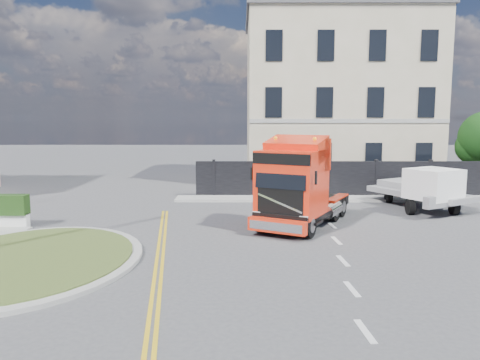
{
  "coord_description": "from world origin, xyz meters",
  "views": [
    {
      "loc": [
        -0.47,
        -16.76,
        4.37
      ],
      "look_at": [
        -0.53,
        2.61,
        1.8
      ],
      "focal_mm": 35.0,
      "sensor_mm": 36.0,
      "label": 1
    }
  ],
  "objects": [
    {
      "name": "traffic_island",
      "position": [
        -7.0,
        -3.0,
        0.08
      ],
      "size": [
        6.8,
        6.8,
        0.17
      ],
      "color": "#979791",
      "rests_on": "ground"
    },
    {
      "name": "flatbed_pickup",
      "position": [
        8.21,
        4.76,
        1.13
      ],
      "size": [
        4.26,
        5.57,
        2.1
      ],
      "rotation": [
        0.0,
        0.0,
        0.53
      ],
      "color": "gray",
      "rests_on": "ground"
    },
    {
      "name": "hoarding_fence",
      "position": [
        6.55,
        9.0,
        1.0
      ],
      "size": [
        18.8,
        0.25,
        2.0
      ],
      "color": "black",
      "rests_on": "ground"
    },
    {
      "name": "pavement_far",
      "position": [
        6.0,
        8.1,
        0.06
      ],
      "size": [
        20.0,
        1.6,
        0.12
      ],
      "primitive_type": "cube",
      "color": "#979791",
      "rests_on": "ground"
    },
    {
      "name": "ground",
      "position": [
        0.0,
        0.0,
        0.0
      ],
      "size": [
        120.0,
        120.0,
        0.0
      ],
      "primitive_type": "plane",
      "color": "#424244",
      "rests_on": "ground"
    },
    {
      "name": "georgian_building",
      "position": [
        6.0,
        16.5,
        5.77
      ],
      "size": [
        12.3,
        10.3,
        12.8
      ],
      "color": "beige",
      "rests_on": "ground"
    },
    {
      "name": "truck",
      "position": [
        1.74,
        1.58,
        1.6
      ],
      "size": [
        4.71,
        6.31,
        3.57
      ],
      "rotation": [
        0.0,
        0.0,
        -0.48
      ],
      "color": "black",
      "rests_on": "ground"
    }
  ]
}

